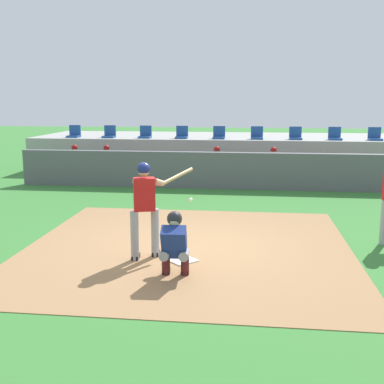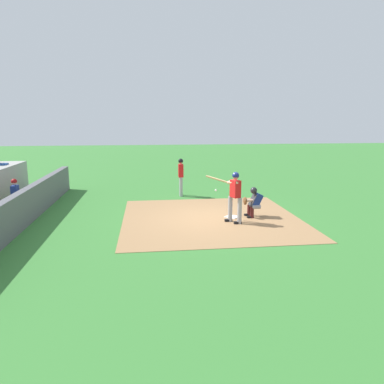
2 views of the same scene
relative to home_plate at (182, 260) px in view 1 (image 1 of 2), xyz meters
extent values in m
plane|color=#387A33|center=(0.00, 0.80, -0.02)|extent=(80.00, 80.00, 0.00)
cube|color=#9E754C|center=(0.00, 0.80, -0.02)|extent=(6.40, 6.40, 0.01)
cube|color=white|center=(0.00, 0.00, 0.00)|extent=(0.62, 0.62, 0.02)
cylinder|color=#99999E|center=(-0.86, -0.05, 0.44)|extent=(0.15, 0.15, 0.92)
cylinder|color=#99999E|center=(-0.54, 0.20, 0.44)|extent=(0.15, 0.15, 0.92)
cube|color=red|center=(-0.70, 0.08, 1.20)|extent=(0.43, 0.34, 0.60)
sphere|color=tan|center=(-0.70, 0.08, 1.63)|extent=(0.21, 0.21, 0.21)
sphere|color=navy|center=(-0.70, 0.08, 1.66)|extent=(0.24, 0.24, 0.24)
cylinder|color=tan|center=(-0.64, 0.17, 1.41)|extent=(0.56, 0.30, 0.18)
cylinder|color=tan|center=(-0.44, 0.18, 1.41)|extent=(0.22, 0.27, 0.17)
cylinder|color=tan|center=(-0.17, 0.62, 1.45)|extent=(0.51, 0.75, 0.24)
cube|color=black|center=(-0.87, 0.01, 0.02)|extent=(0.13, 0.27, 0.09)
cube|color=black|center=(-0.54, 0.26, 0.02)|extent=(0.13, 0.27, 0.09)
cylinder|color=gray|center=(-0.17, -0.85, 0.40)|extent=(0.18, 0.33, 0.16)
cylinder|color=#4C1919|center=(-0.18, -0.70, 0.19)|extent=(0.14, 0.14, 0.42)
cube|color=black|center=(-0.18, -0.64, 0.02)|extent=(0.12, 0.25, 0.08)
cylinder|color=gray|center=(0.15, -0.83, 0.40)|extent=(0.18, 0.33, 0.16)
cylinder|color=#4C1919|center=(0.14, -0.68, 0.19)|extent=(0.14, 0.14, 0.42)
cube|color=black|center=(0.14, -0.62, 0.02)|extent=(0.12, 0.25, 0.08)
cube|color=navy|center=(-0.01, -0.89, 0.62)|extent=(0.42, 0.46, 0.57)
cube|color=#2D2D33|center=(-0.01, -0.77, 0.62)|extent=(0.39, 0.27, 0.45)
sphere|color=beige|center=(-0.01, -0.81, 0.96)|extent=(0.21, 0.21, 0.21)
sphere|color=#232328|center=(-0.01, -0.79, 0.98)|extent=(0.25, 0.25, 0.25)
cylinder|color=beige|center=(-0.06, -0.67, 0.62)|extent=(0.12, 0.45, 0.10)
ellipsoid|color=brown|center=(-0.11, -0.45, 0.62)|extent=(0.29, 0.14, 0.30)
sphere|color=white|center=(0.08, 0.61, 1.00)|extent=(0.07, 0.07, 0.07)
cylinder|color=#99999E|center=(3.91, 1.53, 0.44)|extent=(0.14, 0.14, 0.92)
cube|color=#59595E|center=(0.00, 7.30, 0.58)|extent=(13.00, 0.30, 1.20)
cube|color=olive|center=(0.00, 8.30, 0.20)|extent=(11.80, 0.44, 0.45)
cylinder|color=#939399|center=(-5.20, 8.05, 0.47)|extent=(0.15, 0.40, 0.15)
cylinder|color=#939399|center=(-5.20, 7.85, 0.20)|extent=(0.13, 0.13, 0.45)
cube|color=maroon|center=(-5.20, 7.80, 0.02)|extent=(0.11, 0.24, 0.08)
cylinder|color=#939399|center=(-4.94, 8.05, 0.47)|extent=(0.15, 0.40, 0.15)
cylinder|color=#939399|center=(-4.94, 7.85, 0.20)|extent=(0.13, 0.13, 0.45)
cube|color=maroon|center=(-4.94, 7.80, 0.02)|extent=(0.11, 0.24, 0.08)
cube|color=navy|center=(-5.07, 8.27, 0.74)|extent=(0.36, 0.22, 0.54)
sphere|color=#996B4C|center=(-5.07, 8.27, 1.13)|extent=(0.20, 0.20, 0.20)
sphere|color=maroon|center=(-5.07, 8.27, 1.17)|extent=(0.22, 0.22, 0.22)
cylinder|color=#996B4C|center=(-5.27, 8.13, 0.63)|extent=(0.09, 0.41, 0.22)
cylinder|color=#996B4C|center=(-4.87, 8.13, 0.63)|extent=(0.09, 0.41, 0.22)
cylinder|color=#939399|center=(-4.02, 8.05, 0.47)|extent=(0.15, 0.40, 0.15)
cylinder|color=#939399|center=(-4.02, 7.85, 0.20)|extent=(0.13, 0.13, 0.45)
cube|color=maroon|center=(-4.02, 7.80, 0.02)|extent=(0.11, 0.24, 0.08)
cylinder|color=#939399|center=(-3.76, 8.05, 0.47)|extent=(0.15, 0.40, 0.15)
cylinder|color=#939399|center=(-3.76, 7.85, 0.20)|extent=(0.13, 0.13, 0.45)
cube|color=maroon|center=(-3.76, 7.80, 0.02)|extent=(0.11, 0.24, 0.08)
cube|color=navy|center=(-3.89, 8.27, 0.74)|extent=(0.36, 0.22, 0.54)
sphere|color=#996B4C|center=(-3.89, 8.27, 1.13)|extent=(0.20, 0.20, 0.20)
sphere|color=maroon|center=(-3.89, 8.27, 1.17)|extent=(0.22, 0.22, 0.22)
cylinder|color=#996B4C|center=(-4.09, 8.13, 0.63)|extent=(0.09, 0.41, 0.22)
cylinder|color=#996B4C|center=(-3.69, 8.13, 0.63)|extent=(0.09, 0.41, 0.22)
cylinder|color=#939399|center=(-0.07, 8.05, 0.47)|extent=(0.15, 0.40, 0.15)
cylinder|color=#939399|center=(-0.07, 7.85, 0.20)|extent=(0.13, 0.13, 0.45)
cube|color=maroon|center=(-0.07, 7.80, 0.02)|extent=(0.11, 0.24, 0.08)
cylinder|color=#939399|center=(0.19, 8.05, 0.47)|extent=(0.15, 0.40, 0.15)
cylinder|color=#939399|center=(0.19, 7.85, 0.20)|extent=(0.13, 0.13, 0.45)
cube|color=maroon|center=(0.19, 7.80, 0.02)|extent=(0.11, 0.24, 0.08)
cube|color=navy|center=(0.06, 8.27, 0.74)|extent=(0.36, 0.22, 0.54)
sphere|color=brown|center=(0.06, 8.27, 1.13)|extent=(0.20, 0.20, 0.20)
sphere|color=maroon|center=(0.06, 8.27, 1.17)|extent=(0.22, 0.22, 0.22)
cylinder|color=brown|center=(-0.14, 8.13, 0.63)|extent=(0.09, 0.41, 0.22)
cylinder|color=brown|center=(0.26, 8.13, 0.63)|extent=(0.09, 0.41, 0.22)
cylinder|color=#939399|center=(1.87, 8.05, 0.47)|extent=(0.15, 0.40, 0.15)
cylinder|color=#939399|center=(1.87, 7.85, 0.20)|extent=(0.13, 0.13, 0.45)
cube|color=maroon|center=(1.87, 7.80, 0.02)|extent=(0.11, 0.24, 0.08)
cylinder|color=#939399|center=(2.13, 8.05, 0.47)|extent=(0.15, 0.40, 0.15)
cylinder|color=#939399|center=(2.13, 7.85, 0.20)|extent=(0.13, 0.13, 0.45)
cube|color=maroon|center=(2.13, 7.80, 0.02)|extent=(0.11, 0.24, 0.08)
cube|color=navy|center=(2.00, 8.27, 0.74)|extent=(0.36, 0.22, 0.54)
sphere|color=tan|center=(2.00, 8.27, 1.13)|extent=(0.20, 0.20, 0.20)
sphere|color=maroon|center=(2.00, 8.27, 1.17)|extent=(0.22, 0.22, 0.22)
cylinder|color=tan|center=(1.80, 8.13, 0.63)|extent=(0.09, 0.41, 0.22)
cylinder|color=tan|center=(2.20, 8.13, 0.63)|extent=(0.09, 0.41, 0.22)
cube|color=#9E9E99|center=(0.00, 11.70, 0.68)|extent=(15.00, 4.40, 1.40)
cube|color=#1E478C|center=(-5.78, 10.10, 1.42)|extent=(0.46, 0.46, 0.08)
cube|color=#1E478C|center=(-5.78, 10.30, 1.66)|extent=(0.46, 0.06, 0.40)
cube|color=#1E478C|center=(-4.33, 10.10, 1.42)|extent=(0.46, 0.46, 0.08)
cube|color=#1E478C|center=(-4.33, 10.30, 1.66)|extent=(0.46, 0.06, 0.40)
cube|color=#1E478C|center=(-2.89, 10.10, 1.42)|extent=(0.46, 0.46, 0.08)
cube|color=#1E478C|center=(-2.89, 10.30, 1.66)|extent=(0.46, 0.06, 0.40)
cube|color=#1E478C|center=(-1.44, 10.10, 1.42)|extent=(0.46, 0.46, 0.08)
cube|color=#1E478C|center=(-1.44, 10.30, 1.66)|extent=(0.46, 0.06, 0.40)
cube|color=#1E478C|center=(0.00, 10.10, 1.42)|extent=(0.46, 0.46, 0.08)
cube|color=#1E478C|center=(0.00, 10.30, 1.66)|extent=(0.46, 0.06, 0.40)
cube|color=#1E478C|center=(1.44, 10.10, 1.42)|extent=(0.46, 0.46, 0.08)
cube|color=#1E478C|center=(1.44, 10.30, 1.66)|extent=(0.46, 0.06, 0.40)
cube|color=#1E478C|center=(2.89, 10.10, 1.42)|extent=(0.46, 0.46, 0.08)
cube|color=#1E478C|center=(2.89, 10.30, 1.66)|extent=(0.46, 0.06, 0.40)
cube|color=#1E478C|center=(4.33, 10.10, 1.42)|extent=(0.46, 0.46, 0.08)
cube|color=#1E478C|center=(4.33, 10.30, 1.66)|extent=(0.46, 0.06, 0.40)
cube|color=#1E478C|center=(5.78, 10.10, 1.42)|extent=(0.46, 0.46, 0.08)
cube|color=#1E478C|center=(5.78, 10.30, 1.66)|extent=(0.46, 0.06, 0.40)
camera|label=1|loc=(1.17, -8.23, 2.90)|focal=44.71mm
camera|label=2|loc=(-12.55, 3.06, 3.53)|focal=33.49mm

